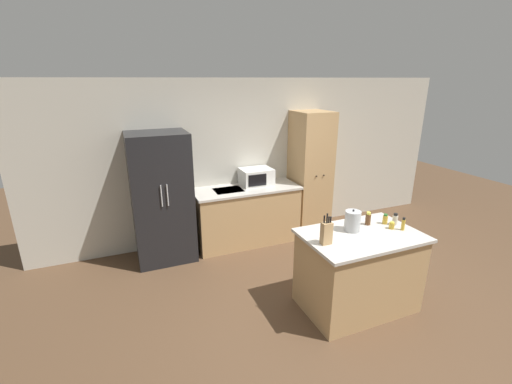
{
  "coord_description": "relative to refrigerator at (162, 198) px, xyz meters",
  "views": [
    {
      "loc": [
        -2.18,
        -2.87,
        2.58
      ],
      "look_at": [
        -0.42,
        1.4,
        1.05
      ],
      "focal_mm": 24.0,
      "sensor_mm": 36.0,
      "label": 1
    }
  ],
  "objects": [
    {
      "name": "ground_plane",
      "position": [
        1.66,
        -1.95,
        -0.95
      ],
      "size": [
        14.0,
        14.0,
        0.0
      ],
      "primitive_type": "plane",
      "color": "brown"
    },
    {
      "name": "kettle",
      "position": [
        1.85,
        -1.94,
        0.11
      ],
      "size": [
        0.18,
        0.18,
        0.26
      ],
      "color": "#B2B5B7",
      "rests_on": "kitchen_island"
    },
    {
      "name": "kitchen_island",
      "position": [
        1.9,
        -2.06,
        -0.48
      ],
      "size": [
        1.32,
        0.86,
        0.94
      ],
      "color": "tan",
      "rests_on": "ground_plane"
    },
    {
      "name": "pantry_cabinet",
      "position": [
        2.49,
        0.04,
        0.1
      ],
      "size": [
        0.58,
        0.63,
        2.09
      ],
      "color": "tan",
      "rests_on": "ground_plane"
    },
    {
      "name": "spice_bottle_green_herb",
      "position": [
        2.34,
        -1.94,
        0.05
      ],
      "size": [
        0.06,
        0.06,
        0.12
      ],
      "color": "gold",
      "rests_on": "kitchen_island"
    },
    {
      "name": "back_counter",
      "position": [
        1.31,
        0.02,
        -0.48
      ],
      "size": [
        1.7,
        0.68,
        0.94
      ],
      "color": "tan",
      "rests_on": "ground_plane"
    },
    {
      "name": "refrigerator",
      "position": [
        0.0,
        0.0,
        0.0
      ],
      "size": [
        0.83,
        0.71,
        1.89
      ],
      "color": "black",
      "rests_on": "ground_plane"
    },
    {
      "name": "spice_bottle_pale_salt",
      "position": [
        2.4,
        -2.15,
        0.06
      ],
      "size": [
        0.04,
        0.04,
        0.15
      ],
      "color": "gold",
      "rests_on": "kitchen_island"
    },
    {
      "name": "wall_back",
      "position": [
        1.66,
        0.38,
        0.35
      ],
      "size": [
        7.2,
        0.06,
        2.6
      ],
      "color": "beige",
      "rests_on": "ground_plane"
    },
    {
      "name": "knife_block",
      "position": [
        1.4,
        -2.11,
        0.12
      ],
      "size": [
        0.11,
        0.08,
        0.35
      ],
      "color": "tan",
      "rests_on": "kitchen_island"
    },
    {
      "name": "spice_bottle_short_red",
      "position": [
        2.31,
        -2.08,
        0.03
      ],
      "size": [
        0.06,
        0.06,
        0.09
      ],
      "color": "gold",
      "rests_on": "kitchen_island"
    },
    {
      "name": "microwave",
      "position": [
        1.53,
        0.13,
        0.12
      ],
      "size": [
        0.51,
        0.4,
        0.27
      ],
      "color": "white",
      "rests_on": "back_counter"
    },
    {
      "name": "spice_bottle_amber_oil",
      "position": [
        2.43,
        -2.0,
        0.06
      ],
      "size": [
        0.06,
        0.06,
        0.14
      ],
      "color": "beige",
      "rests_on": "kitchen_island"
    },
    {
      "name": "spice_bottle_tall_dark",
      "position": [
        2.14,
        -1.88,
        0.06
      ],
      "size": [
        0.06,
        0.06,
        0.16
      ],
      "color": "#563319",
      "rests_on": "kitchen_island"
    }
  ]
}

